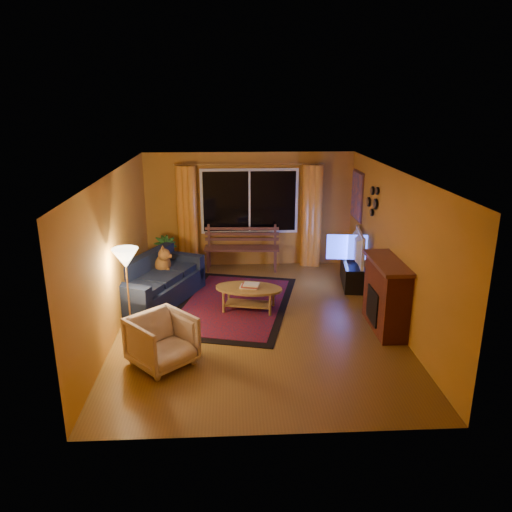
{
  "coord_description": "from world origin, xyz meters",
  "views": [
    {
      "loc": [
        -0.43,
        -7.69,
        3.59
      ],
      "look_at": [
        0.0,
        0.3,
        1.05
      ],
      "focal_mm": 35.0,
      "sensor_mm": 36.0,
      "label": 1
    }
  ],
  "objects_px": {
    "floor_lamp": "(128,294)",
    "coffee_table": "(249,299)",
    "bench": "(242,259)",
    "tv_console": "(352,273)",
    "armchair": "(162,339)",
    "sofa": "(157,281)"
  },
  "relations": [
    {
      "from": "armchair",
      "to": "floor_lamp",
      "type": "distance_m",
      "value": 1.1
    },
    {
      "from": "floor_lamp",
      "to": "coffee_table",
      "type": "xyz_separation_m",
      "value": [
        1.88,
        0.95,
        -0.51
      ]
    },
    {
      "from": "sofa",
      "to": "coffee_table",
      "type": "bearing_deg",
      "value": 9.3
    },
    {
      "from": "armchair",
      "to": "bench",
      "type": "bearing_deg",
      "value": 30.79
    },
    {
      "from": "sofa",
      "to": "tv_console",
      "type": "bearing_deg",
      "value": 35.16
    },
    {
      "from": "armchair",
      "to": "tv_console",
      "type": "distance_m",
      "value": 4.51
    },
    {
      "from": "sofa",
      "to": "armchair",
      "type": "height_order",
      "value": "sofa"
    },
    {
      "from": "coffee_table",
      "to": "tv_console",
      "type": "height_order",
      "value": "tv_console"
    },
    {
      "from": "bench",
      "to": "tv_console",
      "type": "height_order",
      "value": "bench"
    },
    {
      "from": "armchair",
      "to": "coffee_table",
      "type": "relative_size",
      "value": 0.68
    },
    {
      "from": "sofa",
      "to": "tv_console",
      "type": "relative_size",
      "value": 1.79
    },
    {
      "from": "coffee_table",
      "to": "tv_console",
      "type": "distance_m",
      "value": 2.41
    },
    {
      "from": "armchair",
      "to": "tv_console",
      "type": "bearing_deg",
      "value": -1.3
    },
    {
      "from": "armchair",
      "to": "tv_console",
      "type": "xyz_separation_m",
      "value": [
        3.4,
        2.96,
        -0.16
      ]
    },
    {
      "from": "tv_console",
      "to": "coffee_table",
      "type": "bearing_deg",
      "value": -143.99
    },
    {
      "from": "armchair",
      "to": "coffee_table",
      "type": "height_order",
      "value": "armchair"
    },
    {
      "from": "floor_lamp",
      "to": "bench",
      "type": "bearing_deg",
      "value": 60.07
    },
    {
      "from": "sofa",
      "to": "floor_lamp",
      "type": "height_order",
      "value": "floor_lamp"
    },
    {
      "from": "floor_lamp",
      "to": "tv_console",
      "type": "distance_m",
      "value": 4.54
    },
    {
      "from": "sofa",
      "to": "armchair",
      "type": "bearing_deg",
      "value": -56.02
    },
    {
      "from": "bench",
      "to": "coffee_table",
      "type": "relative_size",
      "value": 1.36
    },
    {
      "from": "coffee_table",
      "to": "sofa",
      "type": "bearing_deg",
      "value": 164.49
    }
  ]
}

